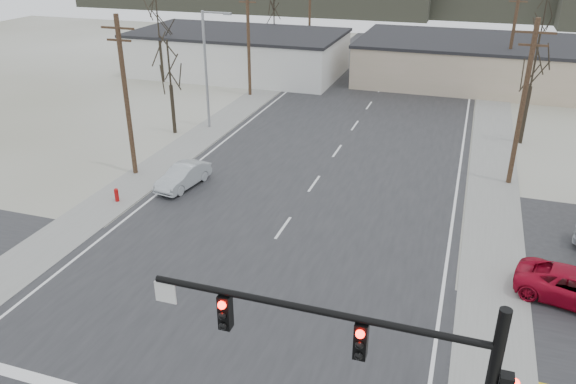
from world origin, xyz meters
name	(u,v)px	position (x,y,z in m)	size (l,w,h in m)	color
ground	(220,318)	(0.00, 0.00, 0.00)	(140.00, 140.00, 0.00)	silver
main_road	(318,178)	(0.00, 15.00, 0.02)	(18.00, 110.00, 0.05)	#232325
cross_road	(220,318)	(0.00, 0.00, 0.02)	(90.00, 10.00, 0.04)	#232325
sidewalk_left	(203,135)	(-10.60, 20.00, 0.03)	(3.00, 90.00, 0.06)	gray
sidewalk_right	(493,169)	(10.60, 20.00, 0.03)	(3.00, 90.00, 0.06)	gray
traffic_signal_mast	(404,381)	(7.89, -6.20, 4.67)	(8.95, 0.43, 7.20)	black
fire_hydrant	(117,195)	(-10.20, 8.00, 0.45)	(0.24, 0.24, 0.87)	#A50C0C
building_left_far	(238,52)	(-16.00, 40.00, 2.26)	(22.30, 12.30, 4.50)	silver
building_right_far	(490,62)	(10.00, 44.00, 2.15)	(26.30, 14.30, 4.30)	#BEA791
upole_left_b	(126,95)	(-11.50, 12.00, 5.22)	(2.20, 0.30, 10.00)	#4E3A24
upole_left_c	(248,39)	(-11.50, 32.00, 5.22)	(2.20, 0.30, 10.00)	#4E3A24
upole_left_d	(310,12)	(-11.50, 52.00, 5.22)	(2.20, 0.30, 10.00)	#4E3A24
upole_right_a	(523,102)	(11.50, 18.00, 5.22)	(2.20, 0.30, 10.00)	#4E3A24
upole_right_b	(512,39)	(11.50, 40.00, 5.22)	(2.20, 0.30, 10.00)	#4E3A24
streetlight_main	(208,64)	(-10.80, 22.00, 5.09)	(2.40, 0.25, 9.00)	gray
tree_left_near	(169,66)	(-13.00, 20.00, 5.23)	(3.30, 3.30, 7.35)	black
tree_right_mid	(535,63)	(12.50, 26.00, 5.93)	(3.74, 3.74, 8.33)	black
tree_left_far	(274,8)	(-14.00, 46.00, 6.28)	(3.96, 3.96, 8.82)	black
tree_right_far	(544,19)	(15.00, 52.00, 5.58)	(3.52, 3.52, 7.84)	black
tree_left_mid	(158,19)	(-22.00, 34.00, 6.28)	(3.96, 3.96, 8.82)	black
sedan_crossing	(183,176)	(-7.50, 11.09, 0.73)	(1.44, 4.12, 1.36)	#A3AAAD
car_far_a	(463,70)	(7.47, 45.16, 0.89)	(2.37, 5.83, 1.69)	black
car_far_b	(375,44)	(-4.25, 57.78, 0.71)	(1.58, 3.92, 1.34)	black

